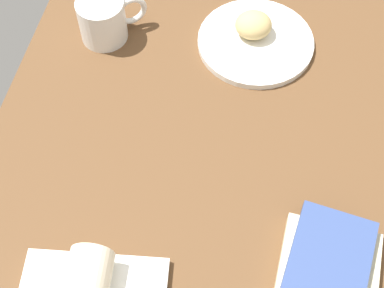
# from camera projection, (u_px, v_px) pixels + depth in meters

# --- Properties ---
(dining_table) EXTENTS (1.10, 0.90, 0.04)m
(dining_table) POSITION_uv_depth(u_px,v_px,m) (226.00, 190.00, 1.00)
(dining_table) COLOR brown
(dining_table) RESTS_ON ground
(round_plate) EXTENTS (0.24, 0.24, 0.01)m
(round_plate) POSITION_uv_depth(u_px,v_px,m) (256.00, 42.00, 1.16)
(round_plate) COLOR white
(round_plate) RESTS_ON dining_table
(scone_pastry) EXTENTS (0.08, 0.09, 0.05)m
(scone_pastry) POSITION_uv_depth(u_px,v_px,m) (251.00, 25.00, 1.14)
(scone_pastry) COLOR tan
(scone_pastry) RESTS_ON round_plate
(book_stack) EXTENTS (0.22, 0.17, 0.05)m
(book_stack) POSITION_uv_depth(u_px,v_px,m) (327.00, 274.00, 0.88)
(book_stack) COLOR beige
(book_stack) RESTS_ON dining_table
(coffee_mug) EXTENTS (0.11, 0.13, 0.09)m
(coffee_mug) POSITION_uv_depth(u_px,v_px,m) (104.00, 19.00, 1.14)
(coffee_mug) COLOR white
(coffee_mug) RESTS_ON dining_table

